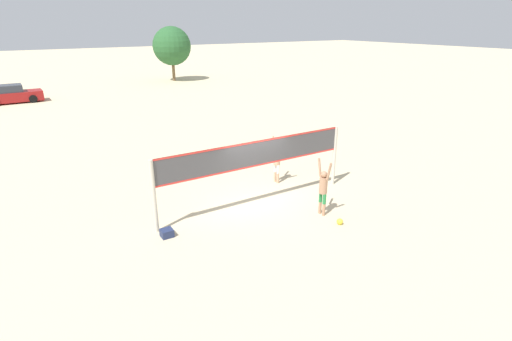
% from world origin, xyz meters
% --- Properties ---
extents(ground_plane, '(200.00, 200.00, 0.00)m').
position_xyz_m(ground_plane, '(0.00, 0.00, 0.00)').
color(ground_plane, beige).
extents(volleyball_net, '(7.71, 0.14, 2.46)m').
position_xyz_m(volleyball_net, '(0.00, 0.00, 1.72)').
color(volleyball_net, beige).
rests_on(volleyball_net, ground_plane).
extents(player_spiker, '(0.28, 0.69, 2.01)m').
position_xyz_m(player_spiker, '(1.53, -1.91, 1.05)').
color(player_spiker, tan).
rests_on(player_spiker, ground_plane).
extents(player_blocker, '(0.28, 0.68, 1.95)m').
position_xyz_m(player_blocker, '(1.91, 1.41, 1.02)').
color(player_blocker, tan).
rests_on(player_blocker, ground_plane).
extents(volleyball, '(0.21, 0.21, 0.21)m').
position_xyz_m(volleyball, '(1.55, -2.81, 0.11)').
color(volleyball, yellow).
rests_on(volleyball, ground_plane).
extents(gear_bag, '(0.38, 0.35, 0.25)m').
position_xyz_m(gear_bag, '(-3.64, -0.49, 0.13)').
color(gear_bag, navy).
rests_on(gear_bag, ground_plane).
extents(parked_car_mid, '(4.44, 1.93, 1.50)m').
position_xyz_m(parked_car_mid, '(-6.63, 27.49, 0.67)').
color(parked_car_mid, maroon).
rests_on(parked_car_mid, ground_plane).
extents(tree_left_cluster, '(4.22, 4.22, 5.92)m').
position_xyz_m(tree_left_cluster, '(9.61, 32.88, 3.81)').
color(tree_left_cluster, brown).
rests_on(tree_left_cluster, ground_plane).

